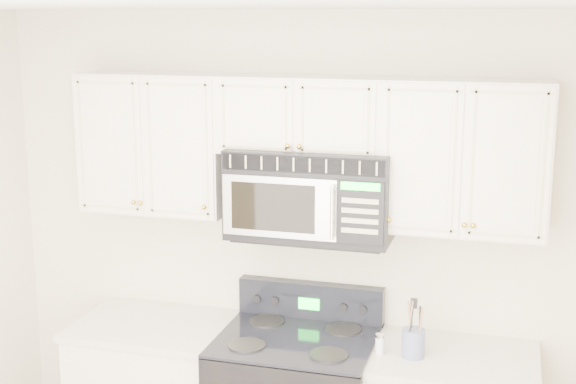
% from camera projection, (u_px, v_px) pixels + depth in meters
% --- Properties ---
extents(upper_cabinets, '(2.44, 0.37, 0.75)m').
position_uv_depth(upper_cabinets, '(303.00, 142.00, 4.11)').
color(upper_cabinets, beige).
rests_on(upper_cabinets, ground).
extents(microwave, '(0.83, 0.47, 0.46)m').
position_uv_depth(microwave, '(312.00, 193.00, 4.10)').
color(microwave, black).
rests_on(microwave, ground).
extents(utensil_crock, '(0.11, 0.11, 0.30)m').
position_uv_depth(utensil_crock, '(413.00, 342.00, 3.94)').
color(utensil_crock, slate).
rests_on(utensil_crock, base_cabinet_right).
extents(shaker_salt, '(0.04, 0.04, 0.10)m').
position_uv_depth(shaker_salt, '(410.00, 340.00, 4.04)').
color(shaker_salt, silver).
rests_on(shaker_salt, base_cabinet_right).
extents(shaker_pepper, '(0.04, 0.04, 0.11)m').
position_uv_depth(shaker_pepper, '(380.00, 344.00, 3.98)').
color(shaker_pepper, silver).
rests_on(shaker_pepper, base_cabinet_right).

